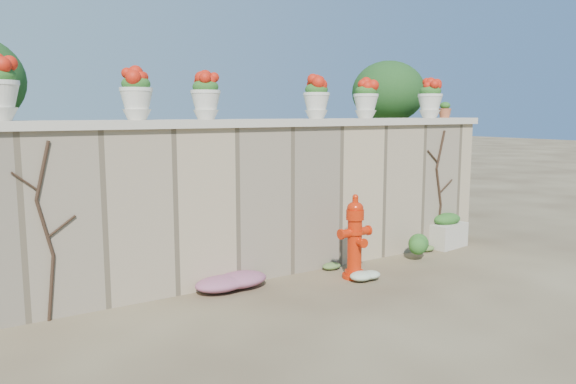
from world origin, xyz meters
TOP-DOWN VIEW (x-y plane):
  - ground at (0.00, 0.00)m, footprint 80.00×80.00m
  - stone_wall at (0.00, 1.80)m, footprint 8.00×0.40m
  - wall_cap at (0.00, 1.80)m, footprint 8.10×0.52m
  - raised_fill at (0.00, 5.00)m, footprint 9.00×6.00m
  - back_shrub_right at (3.40, 3.00)m, footprint 1.30×1.30m
  - vine_left at (-2.67, 1.58)m, footprint 0.60×0.04m
  - vine_right at (3.23, 1.58)m, footprint 0.60×0.04m
  - fire_hydrant at (1.01, 1.02)m, footprint 0.47×0.34m
  - planter_box at (3.40, 1.55)m, footprint 0.72×0.49m
  - green_shrub at (2.45, 1.22)m, footprint 0.55×0.49m
  - magenta_clump at (-0.64, 1.41)m, footprint 0.95×0.63m
  - white_flowers at (1.03, 0.85)m, footprint 0.46×0.37m
  - urn_pot_1 at (-1.60, 1.80)m, footprint 0.38×0.38m
  - urn_pot_2 at (-0.74, 1.80)m, footprint 0.37×0.37m
  - urn_pot_3 at (0.94, 1.80)m, footprint 0.37×0.37m
  - urn_pot_4 at (1.83, 1.80)m, footprint 0.37×0.37m
  - urn_pot_5 at (3.18, 1.80)m, footprint 0.39×0.39m
  - terracotta_pot at (3.54, 1.80)m, footprint 0.21×0.21m

SIDE VIEW (x-z plane):
  - ground at x=0.00m, z-range 0.00..0.00m
  - white_flowers at x=1.03m, z-range 0.00..0.17m
  - magenta_clump at x=-0.64m, z-range 0.00..0.25m
  - green_shrub at x=2.45m, z-range 0.00..0.52m
  - planter_box at x=3.40m, z-range -0.02..0.54m
  - fire_hydrant at x=1.01m, z-range 0.00..1.12m
  - vine_left at x=-2.67m, z-range 0.04..1.94m
  - vine_right at x=3.23m, z-range 0.04..1.94m
  - stone_wall at x=0.00m, z-range 0.00..2.00m
  - raised_fill at x=0.00m, z-range 0.00..2.00m
  - wall_cap at x=0.00m, z-range 2.00..2.10m
  - terracotta_pot at x=3.54m, z-range 2.09..2.34m
  - urn_pot_2 at x=-0.74m, z-range 2.10..2.67m
  - urn_pot_4 at x=1.83m, z-range 2.10..2.67m
  - urn_pot_3 at x=0.94m, z-range 2.10..2.67m
  - urn_pot_1 at x=-1.60m, z-range 2.10..2.68m
  - urn_pot_5 at x=3.18m, z-range 2.10..2.71m
  - back_shrub_right at x=3.40m, z-range 2.00..3.10m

